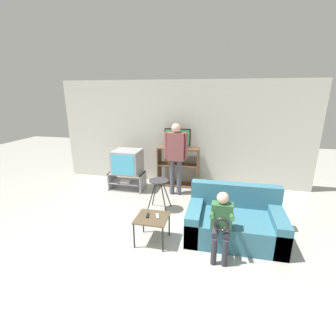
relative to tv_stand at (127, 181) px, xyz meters
name	(u,v)px	position (x,y,z in m)	size (l,w,h in m)	color
ground_plane	(131,282)	(1.21, -2.93, -0.21)	(18.00, 18.00, 0.00)	#ADADA3
wall_back	(181,134)	(1.21, 0.80, 1.09)	(6.40, 0.06, 2.60)	beige
tv_stand	(127,181)	(0.00, 0.00, 0.00)	(0.84, 0.48, 0.43)	#A8A8AD
television_main	(127,162)	(0.03, 0.00, 0.50)	(0.64, 0.60, 0.56)	#9E9EA3
media_shelf	(178,166)	(1.18, 0.54, 0.30)	(1.03, 0.37, 0.99)	brown
television_flat	(177,139)	(1.15, 0.54, 1.00)	(0.65, 0.20, 0.47)	black
folding_stool	(159,185)	(1.06, -0.93, 0.33)	(0.43, 0.43, 0.65)	black
snack_table	(152,220)	(1.23, -2.02, 0.17)	(0.50, 0.50, 0.43)	brown
remote_control_black	(148,216)	(1.15, -2.00, 0.23)	(0.04, 0.14, 0.02)	black
remote_control_white	(157,216)	(1.30, -1.98, 0.23)	(0.04, 0.14, 0.02)	silver
couch	(234,221)	(2.50, -1.57, 0.05)	(1.51, 0.99, 0.80)	teal
person_standing_adult	(176,152)	(1.22, -0.05, 0.80)	(0.53, 0.20, 1.66)	#4C4C56
person_seated_child	(221,221)	(2.28, -2.13, 0.36)	(0.33, 0.43, 0.97)	#2D2D38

